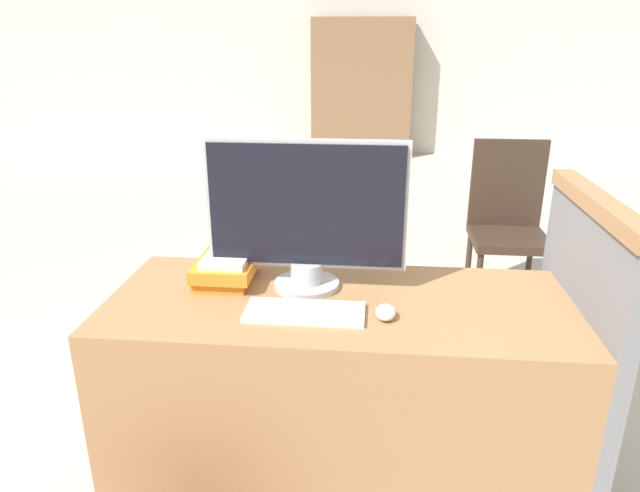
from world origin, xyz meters
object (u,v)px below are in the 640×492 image
book_stack (226,268)px  keyboard (305,312)px  mouse (386,312)px  monitor (306,217)px  far_chair (508,217)px

book_stack → keyboard: bearing=-37.0°
mouse → monitor: bearing=142.0°
keyboard → far_chair: size_ratio=0.37×
keyboard → book_stack: 0.37m
keyboard → mouse: 0.24m
mouse → book_stack: (-0.54, 0.23, 0.03)m
monitor → far_chair: bearing=58.2°
monitor → keyboard: bearing=-84.8°
monitor → book_stack: size_ratio=2.57×
book_stack → far_chair: far_chair is taller
book_stack → far_chair: (1.30, 1.63, -0.29)m
book_stack → mouse: bearing=-22.7°
monitor → book_stack: (-0.28, 0.02, -0.20)m
far_chair → book_stack: bearing=174.3°
monitor → mouse: bearing=-38.0°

